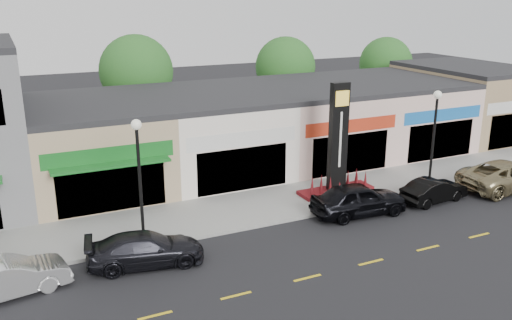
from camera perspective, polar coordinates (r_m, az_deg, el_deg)
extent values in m
plane|color=black|center=(25.16, 7.89, -7.73)|extent=(120.00, 120.00, 0.00)
cube|color=gray|center=(28.56, 3.16, -4.33)|extent=(52.00, 4.30, 0.15)
cube|color=gray|center=(26.75, 5.45, -5.91)|extent=(52.00, 0.20, 0.15)
cube|color=tan|center=(31.88, -16.72, 1.37)|extent=(7.00, 10.00, 4.50)
cube|color=#262628|center=(31.34, -17.09, 5.59)|extent=(7.00, 10.00, 0.30)
cube|color=black|center=(27.45, -14.92, -2.86)|extent=(5.25, 0.10, 2.40)
cube|color=#176721|center=(26.93, -15.19, 0.55)|extent=(6.30, 0.12, 0.80)
cube|color=#176721|center=(26.62, -14.95, -0.53)|extent=(5.60, 0.90, 0.12)
cube|color=silver|center=(33.53, -4.86, 2.80)|extent=(7.00, 10.00, 4.50)
cube|color=#262628|center=(33.02, -4.96, 6.83)|extent=(7.00, 10.00, 0.30)
cube|color=black|center=(29.35, -1.42, -0.96)|extent=(5.25, 0.10, 2.40)
cube|color=silver|center=(28.87, -1.44, 2.25)|extent=(6.30, 0.12, 0.80)
cube|color=beige|center=(36.48, 5.52, 3.95)|extent=(7.00, 10.00, 4.50)
cube|color=#262628|center=(36.01, 5.62, 7.67)|extent=(7.00, 10.00, 0.30)
cube|color=black|center=(32.68, 9.88, 0.67)|extent=(5.25, 0.10, 2.40)
cube|color=red|center=(32.25, 10.03, 3.57)|extent=(6.30, 0.12, 0.80)
cube|color=beige|center=(40.43, 14.12, 4.81)|extent=(7.00, 10.00, 4.50)
cube|color=#262628|center=(40.01, 14.37, 8.16)|extent=(7.00, 10.00, 0.30)
cube|color=black|center=(37.04, 18.82, 1.95)|extent=(5.25, 0.10, 2.40)
cube|color=blue|center=(36.66, 19.07, 4.51)|extent=(6.30, 0.12, 0.80)
cube|color=#968057|center=(45.09, 21.12, 5.73)|extent=(7.00, 10.00, 5.00)
cube|color=#262628|center=(44.69, 21.48, 9.06)|extent=(7.00, 10.00, 0.30)
cylinder|color=#382619|center=(40.47, -12.16, 3.97)|extent=(0.36, 0.36, 3.15)
sphere|color=#1C5A1E|center=(39.83, -12.49, 9.10)|extent=(5.20, 5.20, 5.20)
cylinder|color=#382619|center=(44.64, 3.03, 5.43)|extent=(0.36, 0.36, 2.97)
sphere|color=#1C5A1E|center=(44.08, 3.10, 9.77)|extent=(4.80, 4.80, 4.80)
cylinder|color=#382619|center=(50.09, 13.23, 6.18)|extent=(0.36, 0.36, 2.80)
sphere|color=#1C5A1E|center=(49.61, 13.49, 9.85)|extent=(4.60, 4.60, 4.60)
cylinder|color=black|center=(24.26, -11.73, -8.14)|extent=(0.32, 0.32, 0.30)
cylinder|color=black|center=(23.32, -12.09, -2.57)|extent=(0.14, 0.14, 5.00)
sphere|color=silver|center=(22.60, -12.50, 3.66)|extent=(0.44, 0.44, 0.44)
cylinder|color=black|center=(31.56, 17.72, -2.60)|extent=(0.32, 0.32, 0.30)
cylinder|color=black|center=(30.84, 18.13, 1.78)|extent=(0.14, 0.14, 5.00)
sphere|color=silver|center=(30.30, 18.59, 6.53)|extent=(0.44, 0.44, 0.44)
cube|color=#500E0D|center=(29.84, 8.39, -3.17)|extent=(4.20, 1.30, 0.20)
cube|color=black|center=(28.98, 8.63, 2.21)|extent=(1.00, 0.40, 6.00)
cube|color=yellow|center=(28.32, 9.08, 6.41)|extent=(0.80, 0.05, 0.80)
cube|color=silver|center=(28.80, 8.88, 2.11)|extent=(0.12, 0.04, 3.00)
imported|color=silver|center=(21.87, -24.71, -11.19)|extent=(2.18, 4.47, 1.41)
imported|color=black|center=(22.46, -11.54, -9.19)|extent=(2.62, 4.90, 1.35)
imported|color=black|center=(27.18, 10.76, -4.08)|extent=(2.29, 4.94, 1.64)
imported|color=black|center=(29.90, 18.23, -3.06)|extent=(1.73, 3.96, 1.26)
imported|color=#92845D|center=(33.32, 25.05, -1.47)|extent=(2.93, 5.94, 1.62)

